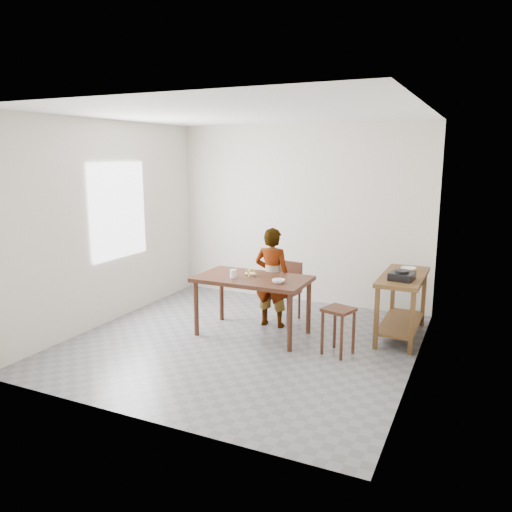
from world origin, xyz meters
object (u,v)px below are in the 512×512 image
at_px(child, 272,277).
at_px(dining_chair, 283,292).
at_px(stool, 338,331).
at_px(prep_counter, 402,306).
at_px(dining_table, 253,306).

height_order(child, dining_chair, child).
height_order(child, stool, child).
relative_size(child, stool, 2.43).
relative_size(prep_counter, stool, 2.20).
bearing_deg(child, prep_counter, -170.24).
relative_size(dining_table, prep_counter, 1.17).
distance_m(child, stool, 1.27).
xyz_separation_m(child, stool, (1.06, -0.57, -0.39)).
distance_m(dining_table, child, 0.51).
xyz_separation_m(child, dining_chair, (0.05, 0.28, -0.26)).
relative_size(prep_counter, dining_chair, 1.50).
xyz_separation_m(dining_table, stool, (1.16, -0.17, -0.10)).
bearing_deg(prep_counter, dining_chair, -179.26).
height_order(dining_table, dining_chair, dining_chair).
height_order(prep_counter, dining_chair, dining_chair).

